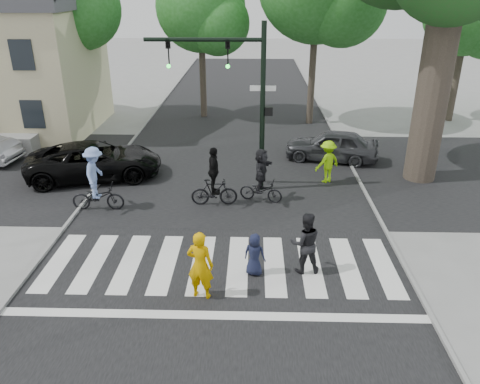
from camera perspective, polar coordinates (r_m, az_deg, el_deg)
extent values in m
plane|color=gray|center=(12.26, -2.79, -11.30)|extent=(120.00, 120.00, 0.00)
cube|color=black|center=(16.58, -1.53, -1.26)|extent=(10.00, 70.00, 0.01)
cube|color=black|center=(19.33, -1.06, 2.54)|extent=(70.00, 10.00, 0.01)
cube|color=gray|center=(17.57, -18.22, -0.86)|extent=(0.10, 70.00, 0.10)
cube|color=gray|center=(17.06, 15.66, -1.28)|extent=(0.10, 70.00, 0.10)
cube|color=silver|center=(14.11, -21.20, -7.88)|extent=(0.55, 3.00, 0.01)
cube|color=silver|center=(13.76, -17.31, -8.13)|extent=(0.55, 3.00, 0.01)
cube|color=silver|center=(13.48, -13.24, -8.35)|extent=(0.55, 3.00, 0.01)
cube|color=silver|center=(13.27, -9.02, -8.54)|extent=(0.55, 3.00, 0.01)
cube|color=silver|center=(13.12, -4.67, -8.68)|extent=(0.55, 3.00, 0.01)
cube|color=silver|center=(13.06, -0.25, -8.78)|extent=(0.55, 3.00, 0.01)
cube|color=silver|center=(13.07, 4.19, -8.82)|extent=(0.55, 3.00, 0.01)
cube|color=silver|center=(13.15, 8.59, -8.82)|extent=(0.55, 3.00, 0.01)
cube|color=silver|center=(13.32, 12.92, -8.76)|extent=(0.55, 3.00, 0.01)
cube|color=silver|center=(13.55, 17.11, -8.66)|extent=(0.55, 3.00, 0.01)
cube|color=silver|center=(11.30, -3.25, -14.77)|extent=(10.00, 0.30, 0.01)
cylinder|color=black|center=(16.68, 2.76, 9.82)|extent=(0.18, 0.18, 6.00)
cylinder|color=black|center=(16.35, -4.46, 18.04)|extent=(4.00, 0.14, 0.14)
imported|color=black|center=(16.34, -1.50, 16.51)|extent=(0.16, 0.20, 1.00)
sphere|color=#19E533|center=(16.27, -1.50, 15.05)|extent=(0.14, 0.14, 0.14)
imported|color=black|center=(16.56, -8.72, 16.36)|extent=(0.16, 0.20, 1.00)
sphere|color=#19E533|center=(16.50, -8.70, 14.92)|extent=(0.14, 0.14, 0.14)
cube|color=black|center=(16.69, 3.52, 9.81)|extent=(0.28, 0.18, 0.30)
cube|color=#FF660C|center=(16.69, 3.91, 9.80)|extent=(0.02, 0.14, 0.20)
cube|color=white|center=(16.51, 2.81, 12.51)|extent=(0.90, 0.04, 0.18)
cylinder|color=brown|center=(19.03, 22.46, 11.39)|extent=(1.20, 1.20, 7.00)
cylinder|color=brown|center=(18.62, 25.11, 20.15)|extent=(1.29, 1.74, 2.93)
cylinder|color=brown|center=(27.77, -19.88, 14.65)|extent=(0.36, 0.36, 6.44)
sphere|color=#246F1D|center=(26.31, -18.93, 20.42)|extent=(4.06, 4.06, 4.06)
cylinder|color=brown|center=(27.26, -4.59, 14.90)|extent=(0.36, 0.36, 5.60)
sphere|color=#246F1D|center=(26.95, -4.82, 21.63)|extent=(4.80, 4.80, 4.80)
sphere|color=#246F1D|center=(26.19, -2.72, 19.86)|extent=(3.36, 3.36, 3.36)
cylinder|color=brown|center=(25.93, 8.87, 15.48)|extent=(0.36, 0.36, 6.72)
sphere|color=#246F1D|center=(24.97, 12.50, 21.56)|extent=(4.20, 4.20, 4.20)
cylinder|color=brown|center=(28.86, 24.99, 13.18)|extent=(0.36, 0.36, 5.46)
sphere|color=#246F1D|center=(28.56, 26.13, 19.28)|extent=(4.60, 4.60, 4.60)
cube|color=beige|center=(27.28, -26.08, 13.06)|extent=(8.00, 7.00, 6.00)
cube|color=black|center=(23.38, -23.95, 8.65)|extent=(1.00, 0.06, 1.30)
cube|color=black|center=(22.92, -25.06, 14.89)|extent=(1.00, 0.06, 1.30)
cube|color=gray|center=(23.87, -25.66, 5.35)|extent=(2.00, 1.20, 0.80)
imported|color=#D79B00|center=(11.41, -4.87, -8.88)|extent=(0.74, 0.57, 1.80)
imported|color=#161A32|center=(12.37, 1.79, -7.63)|extent=(0.66, 0.53, 1.19)
imported|color=black|center=(12.47, 7.95, -6.17)|extent=(0.89, 0.73, 1.72)
imported|color=black|center=(16.60, -16.92, -0.59)|extent=(1.78, 0.67, 0.92)
imported|color=#7895D3|center=(16.27, -17.29, 2.25)|extent=(0.69, 1.16, 1.77)
imported|color=black|center=(16.24, -3.16, 0.00)|extent=(1.63, 0.55, 0.97)
imported|color=black|center=(15.94, -3.22, 2.58)|extent=(0.47, 1.00, 1.66)
imported|color=black|center=(16.55, 2.57, 0.19)|extent=(1.63, 0.94, 0.81)
imported|color=black|center=(16.26, 2.62, 2.69)|extent=(0.84, 1.50, 1.55)
imported|color=black|center=(19.32, -17.30, 3.65)|extent=(5.57, 3.51, 1.43)
imported|color=#343538|center=(20.79, 11.10, 5.61)|extent=(4.23, 2.45, 1.35)
imported|color=#8EDE0A|center=(18.32, 10.62, 3.65)|extent=(1.24, 1.10, 1.67)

